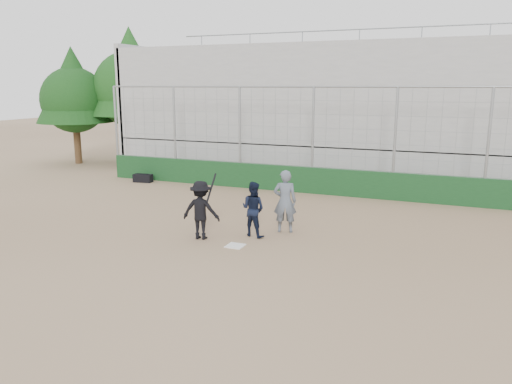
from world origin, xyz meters
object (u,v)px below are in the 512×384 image
at_px(catcher_crouched, 253,218).
at_px(umpire, 285,204).
at_px(equipment_bag, 143,178).
at_px(batter_at_plate, 201,210).

bearing_deg(catcher_crouched, umpire, 47.11).
bearing_deg(catcher_crouched, equipment_bag, 143.78).
bearing_deg(equipment_bag, catcher_crouched, -36.22).
height_order(batter_at_plate, catcher_crouched, batter_at_plate).
distance_m(batter_at_plate, umpire, 2.36).
xyz_separation_m(batter_at_plate, umpire, (1.87, 1.44, 0.01)).
xyz_separation_m(umpire, equipment_bag, (-8.02, 4.67, -0.62)).
relative_size(batter_at_plate, catcher_crouched, 1.67).
bearing_deg(batter_at_plate, equipment_bag, 135.16).
relative_size(umpire, equipment_bag, 1.90).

